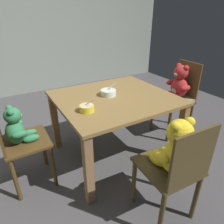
{
  "coord_description": "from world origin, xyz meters",
  "views": [
    {
      "loc": [
        -0.97,
        -1.59,
        1.46
      ],
      "look_at": [
        0.0,
        0.05,
        0.51
      ],
      "focal_mm": 32.01,
      "sensor_mm": 36.0,
      "label": 1
    }
  ],
  "objects_px": {
    "dining_table": "(114,106)",
    "teddy_chair_near_left": "(17,133)",
    "porridge_bowl_white_center": "(108,92)",
    "teddy_chair_near_front": "(175,156)",
    "porridge_bowl_yellow_near_left": "(87,108)",
    "teddy_chair_near_right": "(177,90)"
  },
  "relations": [
    {
      "from": "dining_table",
      "to": "teddy_chair_near_front",
      "type": "height_order",
      "value": "teddy_chair_near_front"
    },
    {
      "from": "dining_table",
      "to": "porridge_bowl_white_center",
      "type": "xyz_separation_m",
      "value": [
        -0.04,
        0.06,
        0.14
      ]
    },
    {
      "from": "teddy_chair_near_right",
      "to": "porridge_bowl_yellow_near_left",
      "type": "xyz_separation_m",
      "value": [
        -1.3,
        -0.18,
        0.14
      ]
    },
    {
      "from": "teddy_chair_near_left",
      "to": "porridge_bowl_yellow_near_left",
      "type": "height_order",
      "value": "teddy_chair_near_left"
    },
    {
      "from": "teddy_chair_near_left",
      "to": "teddy_chair_near_front",
      "type": "distance_m",
      "value": 1.27
    },
    {
      "from": "dining_table",
      "to": "teddy_chair_near_front",
      "type": "bearing_deg",
      "value": -93.35
    },
    {
      "from": "teddy_chair_near_right",
      "to": "teddy_chair_near_front",
      "type": "height_order",
      "value": "teddy_chair_near_right"
    },
    {
      "from": "dining_table",
      "to": "teddy_chair_near_left",
      "type": "distance_m",
      "value": 0.94
    },
    {
      "from": "teddy_chair_near_right",
      "to": "teddy_chair_near_front",
      "type": "xyz_separation_m",
      "value": [
        -0.98,
        -0.9,
        -0.01
      ]
    },
    {
      "from": "teddy_chair_near_front",
      "to": "porridge_bowl_white_center",
      "type": "height_order",
      "value": "teddy_chair_near_front"
    },
    {
      "from": "teddy_chair_near_right",
      "to": "porridge_bowl_yellow_near_left",
      "type": "bearing_deg",
      "value": 10.95
    },
    {
      "from": "teddy_chair_near_left",
      "to": "porridge_bowl_white_center",
      "type": "distance_m",
      "value": 0.92
    },
    {
      "from": "teddy_chair_near_right",
      "to": "teddy_chair_near_front",
      "type": "bearing_deg",
      "value": 45.36
    },
    {
      "from": "teddy_chair_near_front",
      "to": "dining_table",
      "type": "bearing_deg",
      "value": -0.32
    },
    {
      "from": "dining_table",
      "to": "teddy_chair_near_left",
      "type": "xyz_separation_m",
      "value": [
        -0.94,
        0.03,
        -0.05
      ]
    },
    {
      "from": "teddy_chair_near_left",
      "to": "teddy_chair_near_front",
      "type": "bearing_deg",
      "value": -46.81
    },
    {
      "from": "teddy_chair_near_front",
      "to": "porridge_bowl_yellow_near_left",
      "type": "xyz_separation_m",
      "value": [
        -0.33,
        0.71,
        0.15
      ]
    },
    {
      "from": "porridge_bowl_yellow_near_left",
      "to": "porridge_bowl_white_center",
      "type": "bearing_deg",
      "value": 33.58
    },
    {
      "from": "teddy_chair_near_right",
      "to": "porridge_bowl_yellow_near_left",
      "type": "relative_size",
      "value": 7.32
    },
    {
      "from": "dining_table",
      "to": "porridge_bowl_white_center",
      "type": "relative_size",
      "value": 6.89
    },
    {
      "from": "teddy_chair_near_left",
      "to": "porridge_bowl_yellow_near_left",
      "type": "xyz_separation_m",
      "value": [
        0.56,
        -0.2,
        0.18
      ]
    },
    {
      "from": "teddy_chair_near_front",
      "to": "porridge_bowl_white_center",
      "type": "bearing_deg",
      "value": 2.29
    }
  ]
}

